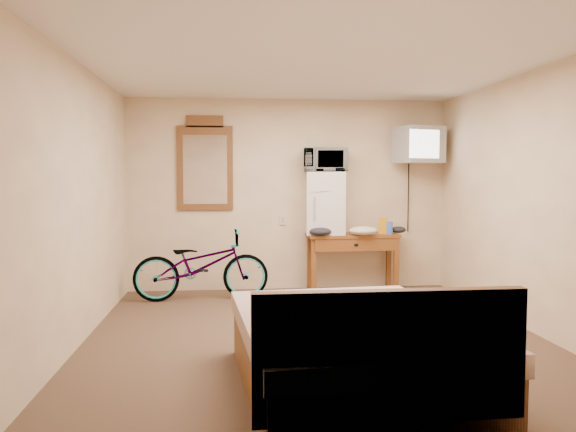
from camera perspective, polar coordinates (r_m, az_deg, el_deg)
The scene contains 13 objects.
room at distance 5.13m, azimuth 2.74°, elevation 1.35°, with size 4.60×4.64×2.50m.
desk at distance 7.30m, azimuth 6.62°, elevation -2.91°, with size 1.18×0.47×0.75m.
mini_fridge at distance 7.25m, azimuth 3.81°, elevation 1.33°, with size 0.54×0.52×0.80m.
microwave at distance 7.24m, azimuth 3.83°, elevation 5.71°, with size 0.55×0.38×0.31m, color silver.
snack_bag at distance 7.38m, azimuth 9.63°, elevation -0.96°, with size 0.11×0.06×0.21m, color orange.
blue_cup at distance 7.37m, azimuth 10.25°, elevation -1.18°, with size 0.09×0.09×0.16m, color blue.
cloth_cream at distance 7.16m, azimuth 7.64°, elevation -1.49°, with size 0.36×0.28×0.11m, color white.
cloth_dark_a at distance 7.03m, azimuth 3.31°, elevation -1.59°, with size 0.28×0.21×0.10m, color black.
cloth_dark_b at distance 7.50m, azimuth 11.16°, elevation -1.38°, with size 0.20×0.16×0.09m, color black.
crt_television at distance 7.51m, azimuth 13.11°, elevation 7.04°, with size 0.64×0.67×0.47m.
wall_mirror at distance 7.35m, azimuth -8.42°, elevation 5.21°, with size 0.71×0.04×1.21m.
bicycle at distance 6.86m, azimuth -8.81°, elevation -4.96°, with size 0.56×1.61×0.85m, color black.
bed at distance 3.97m, azimuth 6.60°, elevation -13.51°, with size 1.65×2.09×0.90m.
Camera 1 is at (-0.77, -5.07, 1.49)m, focal length 35.00 mm.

